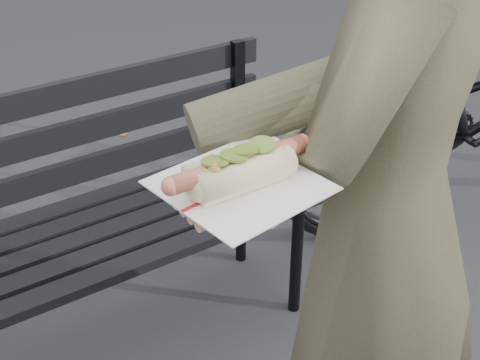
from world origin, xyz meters
name	(u,v)px	position (x,y,z in m)	size (l,w,h in m)	color
park_bench	(63,215)	(-0.05, 0.98, 0.52)	(1.50, 0.44, 0.88)	black
person	(383,219)	(0.29, 0.08, 0.90)	(0.66, 0.43, 1.81)	#484430
held_hotdog	(323,104)	(0.09, 0.04, 1.21)	(0.62, 0.31, 0.20)	#484430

